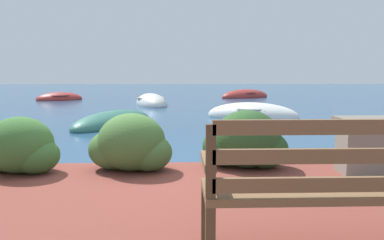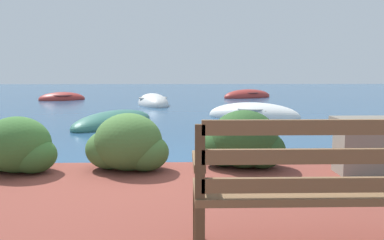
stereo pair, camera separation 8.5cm
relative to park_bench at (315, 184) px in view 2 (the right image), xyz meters
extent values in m
plane|color=navy|center=(-1.35, 2.60, -0.71)|extent=(80.00, 80.00, 0.00)
cube|color=brown|center=(-0.75, 0.26, -0.29)|extent=(0.06, 0.06, 0.40)
cube|color=brown|center=(-0.75, -0.16, -0.29)|extent=(0.06, 0.06, 0.40)
cube|color=brown|center=(0.00, 0.05, -0.06)|extent=(1.56, 0.48, 0.05)
cube|color=brown|center=(0.00, -0.16, 0.04)|extent=(1.48, 0.04, 0.09)
cube|color=brown|center=(0.00, -0.16, 0.22)|extent=(1.48, 0.04, 0.09)
cube|color=brown|center=(0.00, -0.16, 0.39)|extent=(1.48, 0.04, 0.09)
cube|color=brown|center=(-0.75, -0.16, 0.19)|extent=(0.06, 0.04, 0.45)
cube|color=brown|center=(-0.75, 0.05, 0.14)|extent=(0.07, 0.43, 0.05)
ellipsoid|color=#38662D|center=(-2.84, 2.14, -0.15)|extent=(0.80, 0.72, 0.68)
ellipsoid|color=#38662D|center=(-3.06, 2.20, -0.25)|extent=(0.60, 0.54, 0.48)
ellipsoid|color=#38662D|center=(-2.64, 2.10, -0.27)|extent=(0.56, 0.50, 0.44)
ellipsoid|color=#426B33|center=(-1.52, 2.22, -0.13)|extent=(0.83, 0.75, 0.71)
ellipsoid|color=#426B33|center=(-1.75, 2.28, -0.24)|extent=(0.62, 0.56, 0.50)
ellipsoid|color=#426B33|center=(-1.31, 2.17, -0.26)|extent=(0.58, 0.52, 0.46)
ellipsoid|color=#284C23|center=(-0.08, 2.31, -0.12)|extent=(0.86, 0.77, 0.73)
ellipsoid|color=#284C23|center=(-0.32, 2.38, -0.23)|extent=(0.65, 0.58, 0.52)
ellipsoid|color=#284C23|center=(0.13, 2.27, -0.25)|extent=(0.60, 0.54, 0.47)
ellipsoid|color=#284C23|center=(1.61, 2.17, -0.31)|extent=(0.43, 0.39, 0.35)
ellipsoid|color=#336B5B|center=(-2.73, 7.81, -0.65)|extent=(2.44, 3.35, 0.67)
torus|color=#304F46|center=(-2.73, 7.81, -0.47)|extent=(1.56, 1.56, 0.07)
cube|color=#846647|center=(-2.94, 7.39, -0.50)|extent=(0.88, 0.52, 0.04)
cube|color=#846647|center=(-2.55, 8.17, -0.50)|extent=(0.88, 0.52, 0.04)
ellipsoid|color=silver|center=(1.34, 9.19, -0.64)|extent=(3.12, 2.26, 0.85)
torus|color=gray|center=(1.34, 9.19, -0.41)|extent=(1.60, 1.60, 0.07)
cube|color=#846647|center=(1.73, 9.02, -0.44)|extent=(0.50, 0.93, 0.04)
cube|color=#846647|center=(1.01, 9.34, -0.44)|extent=(0.50, 0.93, 0.04)
ellipsoid|color=silver|center=(-2.15, 13.82, -0.64)|extent=(1.93, 3.04, 0.90)
torus|color=gray|center=(-2.15, 13.82, -0.39)|extent=(1.50, 1.50, 0.07)
cube|color=#846647|center=(-2.27, 14.23, -0.42)|extent=(0.95, 0.38, 0.04)
cube|color=#846647|center=(-2.05, 13.49, -0.42)|extent=(0.95, 0.38, 0.04)
ellipsoid|color=#9E2D28|center=(-7.07, 17.01, -0.65)|extent=(2.59, 2.09, 0.71)
torus|color=brown|center=(-7.07, 17.01, -0.46)|extent=(1.69, 1.69, 0.07)
cube|color=#846647|center=(-7.38, 16.87, -0.49)|extent=(0.52, 0.98, 0.04)
cube|color=#846647|center=(-6.81, 17.12, -0.49)|extent=(0.52, 0.98, 0.04)
ellipsoid|color=#9E2D28|center=(2.76, 18.51, -0.64)|extent=(3.28, 2.56, 0.81)
torus|color=brown|center=(2.76, 18.51, -0.42)|extent=(1.66, 1.66, 0.07)
cube|color=#846647|center=(3.16, 18.73, -0.45)|extent=(0.58, 0.90, 0.04)
cube|color=#846647|center=(2.42, 18.32, -0.45)|extent=(0.58, 0.90, 0.04)
sphere|color=orange|center=(-4.57, 5.64, -0.62)|extent=(0.46, 0.46, 0.46)
torus|color=navy|center=(-4.57, 5.64, -0.62)|extent=(0.51, 0.51, 0.06)
camera|label=1|loc=(-0.93, -2.31, 0.72)|focal=35.00mm
camera|label=2|loc=(-0.85, -2.32, 0.72)|focal=35.00mm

